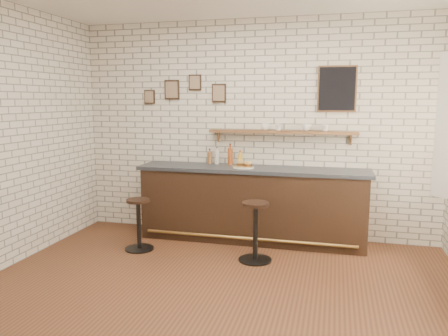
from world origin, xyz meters
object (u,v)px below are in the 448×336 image
(bitters_bottle_white, at_px, (217,157))
(shelf_cup_b, at_px, (278,127))
(shelf_cup_c, at_px, (306,128))
(bar_stool_right, at_px, (255,230))
(bar_stool_left, at_px, (139,223))
(ciabatta_sandwich, at_px, (245,164))
(bitters_bottle_brown, at_px, (210,158))
(shelf_cup_a, at_px, (266,127))
(bar_counter, at_px, (252,204))
(sandwich_plate, at_px, (244,167))
(condiment_bottle_yellow, at_px, (240,159))
(shelf_cup_d, at_px, (325,128))
(bitters_bottle_amber, at_px, (230,156))

(bitters_bottle_white, xyz_separation_m, shelf_cup_b, (0.86, 0.01, 0.44))
(shelf_cup_c, bearing_deg, bitters_bottle_white, 108.34)
(bitters_bottle_white, height_order, bar_stool_right, bitters_bottle_white)
(bar_stool_left, bearing_deg, ciabatta_sandwich, 28.63)
(bitters_bottle_brown, bearing_deg, ciabatta_sandwich, -23.97)
(shelf_cup_a, bearing_deg, shelf_cup_b, -42.28)
(bar_counter, relative_size, sandwich_plate, 11.07)
(bar_counter, height_order, shelf_cup_a, shelf_cup_a)
(bar_stool_left, height_order, shelf_cup_c, shelf_cup_c)
(condiment_bottle_yellow, xyz_separation_m, bar_stool_right, (0.39, -0.95, -0.71))
(bar_counter, height_order, bitters_bottle_white, bitters_bottle_white)
(bar_stool_right, distance_m, shelf_cup_a, 1.51)
(ciabatta_sandwich, height_order, bar_stool_right, ciabatta_sandwich)
(bar_stool_right, xyz_separation_m, shelf_cup_d, (0.74, 0.96, 1.16))
(bitters_bottle_brown, xyz_separation_m, bitters_bottle_white, (0.11, 0.00, 0.01))
(condiment_bottle_yellow, relative_size, shelf_cup_c, 1.83)
(shelf_cup_b, xyz_separation_m, shelf_cup_c, (0.37, 0.00, -0.00))
(bar_stool_left, relative_size, shelf_cup_b, 6.98)
(bar_counter, relative_size, shelf_cup_a, 27.29)
(bar_stool_right, bearing_deg, condiment_bottle_yellow, 112.53)
(bitters_bottle_brown, relative_size, bitters_bottle_white, 0.89)
(sandwich_plate, height_order, shelf_cup_c, shelf_cup_c)
(bitters_bottle_white, bearing_deg, bitters_bottle_brown, -180.00)
(bitters_bottle_white, xyz_separation_m, shelf_cup_c, (1.23, 0.01, 0.43))
(bitters_bottle_brown, bearing_deg, bar_stool_right, -48.58)
(bar_counter, distance_m, condiment_bottle_yellow, 0.65)
(bitters_bottle_white, height_order, shelf_cup_a, shelf_cup_a)
(condiment_bottle_yellow, distance_m, shelf_cup_c, 1.00)
(sandwich_plate, relative_size, shelf_cup_b, 2.95)
(ciabatta_sandwich, bearing_deg, shelf_cup_b, 32.27)
(bitters_bottle_amber, relative_size, shelf_cup_b, 3.10)
(bitters_bottle_amber, xyz_separation_m, shelf_cup_a, (0.49, 0.01, 0.41))
(shelf_cup_b, bearing_deg, condiment_bottle_yellow, 145.80)
(ciabatta_sandwich, xyz_separation_m, shelf_cup_c, (0.78, 0.26, 0.48))
(condiment_bottle_yellow, bearing_deg, shelf_cup_d, 0.61)
(shelf_cup_d, bearing_deg, ciabatta_sandwich, 170.86)
(bitters_bottle_amber, relative_size, shelf_cup_d, 3.24)
(bar_stool_left, bearing_deg, bitters_bottle_white, 49.44)
(bar_counter, relative_size, ciabatta_sandwich, 11.99)
(ciabatta_sandwich, height_order, shelf_cup_b, shelf_cup_b)
(bar_stool_left, xyz_separation_m, shelf_cup_d, (2.26, 0.93, 1.19))
(bar_counter, bearing_deg, shelf_cup_c, 16.29)
(condiment_bottle_yellow, xyz_separation_m, shelf_cup_d, (1.14, 0.01, 0.45))
(bitters_bottle_brown, height_order, bar_stool_left, bitters_bottle_brown)
(ciabatta_sandwich, height_order, bar_stool_left, ciabatta_sandwich)
(bitters_bottle_brown, distance_m, shelf_cup_c, 1.41)
(sandwich_plate, bearing_deg, shelf_cup_c, 18.07)
(bar_stool_left, xyz_separation_m, shelf_cup_c, (2.02, 0.93, 1.19))
(sandwich_plate, relative_size, condiment_bottle_yellow, 1.40)
(bar_counter, bearing_deg, bitters_bottle_amber, 151.73)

